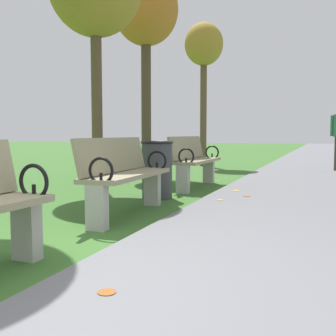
% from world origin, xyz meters
% --- Properties ---
extents(ground_plane, '(80.00, 80.00, 0.00)m').
position_xyz_m(ground_plane, '(0.00, 0.00, 0.00)').
color(ground_plane, '#386628').
extents(paved_walkway, '(3.11, 44.00, 0.02)m').
position_xyz_m(paved_walkway, '(1.55, 18.00, 0.01)').
color(paved_walkway, slate).
rests_on(paved_walkway, ground).
extents(park_bench_2, '(0.53, 1.62, 0.90)m').
position_xyz_m(park_bench_2, '(-0.50, 2.37, 0.49)').
color(park_bench_2, gray).
rests_on(park_bench_2, ground).
extents(park_bench_3, '(0.48, 1.60, 0.90)m').
position_xyz_m(park_bench_3, '(-0.50, 5.03, 0.49)').
color(park_bench_3, gray).
rests_on(park_bench_3, ground).
extents(tree_3, '(1.47, 1.47, 4.56)m').
position_xyz_m(tree_3, '(-2.25, 6.88, 3.66)').
color(tree_3, '#4C3D2D').
rests_on(tree_3, ground).
extents(tree_4, '(1.11, 1.11, 4.15)m').
position_xyz_m(tree_4, '(-1.74, 9.83, 3.40)').
color(tree_4, brown).
rests_on(tree_4, ground).
extents(trash_bin, '(0.48, 0.48, 0.84)m').
position_xyz_m(trash_bin, '(-0.65, 3.69, 0.42)').
color(trash_bin, '#38383D').
rests_on(trash_bin, ground).
extents(scattered_leaves, '(4.79, 8.16, 0.02)m').
position_xyz_m(scattered_leaves, '(0.03, 2.40, 0.01)').
color(scattered_leaves, '#AD6B23').
rests_on(scattered_leaves, ground).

